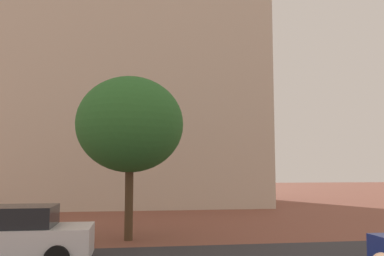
{
  "coord_description": "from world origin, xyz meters",
  "views": [
    {
      "loc": [
        -1.68,
        -2.5,
        2.57
      ],
      "look_at": [
        0.25,
        10.24,
        3.86
      ],
      "focal_mm": 38.18,
      "sensor_mm": 36.0,
      "label": 1
    }
  ],
  "objects": [
    {
      "name": "ground_plane",
      "position": [
        0.0,
        10.0,
        0.0
      ],
      "size": [
        120.0,
        120.0,
        0.0
      ],
      "primitive_type": "plane",
      "color": "brown"
    },
    {
      "name": "landmark_building",
      "position": [
        -3.68,
        28.98,
        9.76
      ],
      "size": [
        22.67,
        12.54,
        34.99
      ],
      "color": "beige",
      "rests_on": "ground_plane"
    },
    {
      "name": "car_white",
      "position": [
        -4.98,
        9.34,
        0.74
      ],
      "size": [
        4.58,
        1.96,
        1.56
      ],
      "color": "silver",
      "rests_on": "ground_plane"
    },
    {
      "name": "tree_curb_far",
      "position": [
        -1.7,
        12.67,
        4.19
      ],
      "size": [
        3.94,
        3.94,
        5.98
      ],
      "color": "#4C3823",
      "rests_on": "ground_plane"
    }
  ]
}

